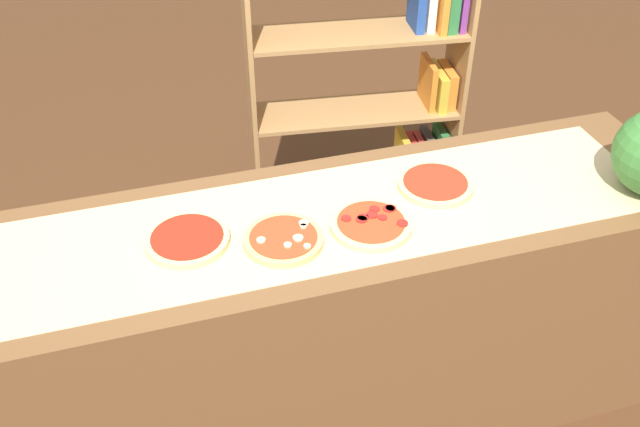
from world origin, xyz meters
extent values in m
plane|color=#4C2D19|center=(0.00, 0.00, 0.00)|extent=(12.00, 12.00, 0.00)
cube|color=brown|center=(0.00, 0.00, 0.48)|extent=(2.47, 0.64, 0.95)
cube|color=tan|center=(0.00, 0.00, 0.95)|extent=(2.14, 0.50, 0.00)
cylinder|color=#E5C17F|center=(-0.40, 0.00, 0.97)|extent=(0.25, 0.25, 0.02)
cylinder|color=#AD2314|center=(-0.40, 0.00, 0.98)|extent=(0.21, 0.21, 0.00)
cylinder|color=#DBB26B|center=(-0.13, -0.08, 0.96)|extent=(0.24, 0.24, 0.02)
cylinder|color=red|center=(-0.13, -0.08, 0.98)|extent=(0.20, 0.20, 0.00)
cylinder|color=#C6B28E|center=(-0.13, -0.12, 0.98)|extent=(0.02, 0.02, 0.01)
cylinder|color=#C6B28E|center=(-0.10, -0.10, 0.98)|extent=(0.03, 0.03, 0.01)
cylinder|color=#C6B28E|center=(-0.08, -0.14, 0.98)|extent=(0.02, 0.02, 0.01)
cylinder|color=#C6B28E|center=(-0.06, -0.04, 0.98)|extent=(0.03, 0.03, 0.01)
cylinder|color=#C6B28E|center=(-0.20, -0.08, 0.98)|extent=(0.03, 0.03, 0.01)
cylinder|color=#C6B28E|center=(-0.07, -0.05, 0.98)|extent=(0.02, 0.02, 0.01)
cylinder|color=#E5C17F|center=(0.13, -0.08, 0.96)|extent=(0.25, 0.25, 0.02)
cylinder|color=red|center=(0.13, -0.08, 0.97)|extent=(0.20, 0.20, 0.00)
cylinder|color=maroon|center=(0.07, -0.05, 0.98)|extent=(0.03, 0.03, 0.00)
cylinder|color=maroon|center=(0.21, -0.04, 0.98)|extent=(0.03, 0.03, 0.00)
cylinder|color=maroon|center=(0.11, -0.07, 0.98)|extent=(0.03, 0.03, 0.00)
cylinder|color=maroon|center=(0.16, -0.03, 0.98)|extent=(0.03, 0.03, 0.00)
cylinder|color=maroon|center=(0.12, -0.06, 0.98)|extent=(0.03, 0.03, 0.00)
cylinder|color=maroon|center=(0.15, -0.06, 0.98)|extent=(0.04, 0.04, 0.00)
cylinder|color=maroon|center=(0.21, -0.04, 0.98)|extent=(0.04, 0.04, 0.00)
cylinder|color=maroon|center=(0.17, -0.08, 0.98)|extent=(0.03, 0.03, 0.00)
cylinder|color=maroon|center=(0.22, -0.12, 0.98)|extent=(0.03, 0.03, 0.00)
cylinder|color=#E5C17F|center=(0.40, 0.05, 0.97)|extent=(0.24, 0.24, 0.02)
cylinder|color=red|center=(0.40, 0.05, 0.98)|extent=(0.21, 0.21, 0.00)
cube|color=#A87A47|center=(0.90, 0.91, 0.73)|extent=(0.05, 0.28, 1.47)
cube|color=#A87A47|center=(0.00, 1.02, 0.73)|extent=(0.05, 0.28, 1.47)
cube|color=#A87A47|center=(0.45, 0.97, 0.01)|extent=(0.91, 0.38, 0.02)
cube|color=#2D753D|center=(0.86, 0.91, 0.12)|extent=(0.06, 0.22, 0.20)
cube|color=#234799|center=(0.82, 0.92, 0.14)|extent=(0.05, 0.16, 0.25)
cube|color=silver|center=(0.78, 0.92, 0.12)|extent=(0.06, 0.22, 0.20)
cube|color=orange|center=(0.73, 0.93, 0.11)|extent=(0.06, 0.21, 0.18)
cube|color=gold|center=(0.68, 0.94, 0.13)|extent=(0.06, 0.19, 0.23)
cube|color=#B22823|center=(0.63, 0.94, 0.14)|extent=(0.06, 0.23, 0.24)
cube|color=#A87A47|center=(0.45, 0.97, 0.37)|extent=(0.91, 0.38, 0.02)
cube|color=#2D753D|center=(0.86, 0.91, 0.49)|extent=(0.05, 0.16, 0.22)
cube|color=#47423D|center=(0.81, 0.92, 0.47)|extent=(0.06, 0.23, 0.18)
cube|color=#B22823|center=(0.76, 0.93, 0.47)|extent=(0.05, 0.17, 0.17)
cube|color=#B22823|center=(0.73, 0.93, 0.46)|extent=(0.05, 0.18, 0.17)
cube|color=gold|center=(0.68, 0.94, 0.48)|extent=(0.06, 0.19, 0.20)
cube|color=#A87A47|center=(0.45, 0.97, 0.73)|extent=(0.91, 0.38, 0.02)
cube|color=orange|center=(0.86, 0.91, 0.82)|extent=(0.06, 0.20, 0.16)
cube|color=gold|center=(0.81, 0.92, 0.82)|extent=(0.07, 0.23, 0.16)
cube|color=orange|center=(0.77, 0.93, 0.84)|extent=(0.05, 0.19, 0.20)
cube|color=#A87A47|center=(0.45, 0.97, 1.10)|extent=(0.91, 0.38, 0.02)
cube|color=#2D753D|center=(0.82, 0.92, 1.21)|extent=(0.07, 0.21, 0.21)
cube|color=orange|center=(0.78, 0.92, 1.22)|extent=(0.06, 0.23, 0.22)
cube|color=#234799|center=(0.69, 0.94, 1.20)|extent=(0.06, 0.16, 0.19)
camera|label=1|loc=(-0.49, -1.63, 2.29)|focal=39.71mm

